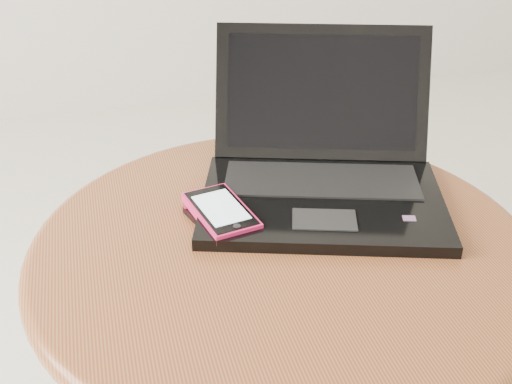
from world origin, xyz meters
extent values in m
cylinder|color=brown|center=(0.01, 0.12, 0.27)|extent=(0.11, 0.11, 0.48)
cylinder|color=brown|center=(0.01, 0.12, 0.53)|extent=(0.66, 0.66, 0.03)
torus|color=brown|center=(0.01, 0.12, 0.53)|extent=(0.69, 0.69, 0.03)
cube|color=black|center=(0.09, 0.18, 0.56)|extent=(0.41, 0.34, 0.02)
cube|color=black|center=(0.10, 0.23, 0.57)|extent=(0.31, 0.19, 0.00)
cube|color=black|center=(0.07, 0.12, 0.57)|extent=(0.10, 0.08, 0.00)
cube|color=red|center=(0.18, 0.09, 0.57)|extent=(0.02, 0.02, 0.00)
cube|color=black|center=(0.14, 0.34, 0.66)|extent=(0.35, 0.19, 0.20)
cube|color=black|center=(0.14, 0.33, 0.67)|extent=(0.31, 0.16, 0.16)
cube|color=black|center=(-0.07, 0.17, 0.55)|extent=(0.09, 0.13, 0.01)
cube|color=#9D0D3C|center=(-0.08, 0.22, 0.56)|extent=(0.06, 0.02, 0.00)
cube|color=#E2215D|center=(-0.06, 0.18, 0.57)|extent=(0.09, 0.14, 0.01)
cube|color=black|center=(-0.06, 0.18, 0.57)|extent=(0.08, 0.13, 0.00)
cube|color=silver|center=(-0.06, 0.18, 0.57)|extent=(0.07, 0.10, 0.00)
cylinder|color=black|center=(-0.05, 0.13, 0.57)|extent=(0.01, 0.01, 0.00)
camera|label=1|loc=(-0.22, -0.58, 1.04)|focal=45.31mm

